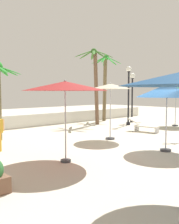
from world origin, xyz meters
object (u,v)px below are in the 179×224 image
(palm_tree_3, at_px, (95,76))
(lamp_post_2, at_px, (132,89))
(palm_tree_2, at_px, (105,80))
(patio_umbrella_1, at_px, (110,87))
(patio_umbrella_4, at_px, (65,86))
(lamp_post_0, at_px, (129,87))
(patio_umbrella_3, at_px, (176,89))
(patio_umbrella_2, at_px, (167,91))
(lounge_chair_1, at_px, (143,125))

(palm_tree_3, xyz_separation_m, lamp_post_2, (3.18, -0.98, -0.97))
(palm_tree_2, distance_m, palm_tree_3, 2.75)
(patio_umbrella_1, height_order, patio_umbrella_4, patio_umbrella_1)
(lamp_post_2, bearing_deg, palm_tree_3, 162.84)
(patio_umbrella_4, distance_m, lamp_post_0, 10.41)
(patio_umbrella_3, distance_m, palm_tree_2, 5.93)
(patio_umbrella_3, height_order, lamp_post_0, lamp_post_0)
(patio_umbrella_2, xyz_separation_m, patio_umbrella_4, (-3.93, 1.56, 0.15))
(patio_umbrella_3, xyz_separation_m, palm_tree_3, (-3.54, 4.50, 0.97))
(lounge_chair_1, bearing_deg, lamp_post_2, 44.84)
(palm_tree_3, height_order, lamp_post_2, palm_tree_3)
(patio_umbrella_1, relative_size, palm_tree_2, 0.52)
(patio_umbrella_4, height_order, lounge_chair_1, patio_umbrella_4)
(patio_umbrella_4, bearing_deg, patio_umbrella_1, 22.16)
(patio_umbrella_4, relative_size, lamp_post_0, 0.68)
(patio_umbrella_1, distance_m, palm_tree_2, 8.45)
(lamp_post_0, distance_m, lounge_chair_1, 3.96)
(patio_umbrella_3, bearing_deg, patio_umbrella_2, -155.12)
(patio_umbrella_2, bearing_deg, patio_umbrella_4, 158.33)
(patio_umbrella_1, distance_m, patio_umbrella_2, 3.30)
(patio_umbrella_4, distance_m, lounge_chair_1, 8.05)
(palm_tree_3, bearing_deg, palm_tree_2, 27.60)
(patio_umbrella_2, bearing_deg, lamp_post_0, 48.24)
(patio_umbrella_2, distance_m, palm_tree_3, 8.88)
(patio_umbrella_4, height_order, lamp_post_0, lamp_post_0)
(palm_tree_3, bearing_deg, patio_umbrella_2, -115.88)
(patio_umbrella_1, bearing_deg, patio_umbrella_3, 1.18)
(patio_umbrella_4, xyz_separation_m, lamp_post_2, (10.95, 5.38, 0.03))
(patio_umbrella_2, height_order, palm_tree_3, palm_tree_3)
(palm_tree_2, xyz_separation_m, palm_tree_3, (-2.43, -1.27, 0.13))
(lamp_post_0, height_order, lamp_post_2, lamp_post_0)
(palm_tree_2, bearing_deg, patio_umbrella_2, -124.32)
(patio_umbrella_1, distance_m, lounge_chair_1, 3.97)
(patio_umbrella_3, relative_size, patio_umbrella_4, 1.01)
(palm_tree_2, xyz_separation_m, lounge_chair_1, (-2.71, -5.69, -3.04))
(palm_tree_2, distance_m, lamp_post_0, 3.28)
(patio_umbrella_2, distance_m, lamp_post_0, 8.18)
(lounge_chair_1, bearing_deg, patio_umbrella_4, -165.43)
(patio_umbrella_1, xyz_separation_m, palm_tree_2, (5.98, 5.91, 0.81))
(palm_tree_3, bearing_deg, lounge_chair_1, -93.57)
(palm_tree_2, xyz_separation_m, lamp_post_0, (-0.83, -3.10, -0.70))
(patio_umbrella_1, xyz_separation_m, patio_umbrella_3, (7.09, 0.15, -0.03))
(patio_umbrella_1, relative_size, patio_umbrella_3, 0.99)
(patio_umbrella_2, xyz_separation_m, lamp_post_2, (7.02, 6.94, 0.18))
(palm_tree_2, relative_size, lamp_post_0, 1.29)
(palm_tree_3, relative_size, lamp_post_2, 1.42)
(patio_umbrella_4, relative_size, palm_tree_2, 0.52)
(patio_umbrella_3, bearing_deg, palm_tree_2, 100.89)
(lamp_post_0, bearing_deg, palm_tree_2, 74.93)
(patio_umbrella_1, relative_size, patio_umbrella_2, 1.05)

